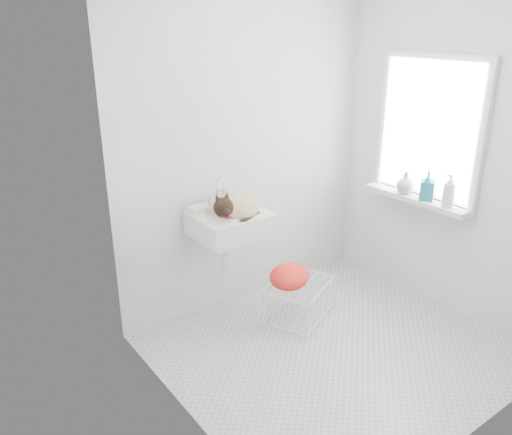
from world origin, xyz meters
TOP-DOWN VIEW (x-y plane):
  - floor at (0.00, 0.00)m, footprint 2.20×2.00m
  - back_wall at (0.00, 1.00)m, footprint 2.20×0.02m
  - right_wall at (1.10, 0.00)m, footprint 0.02×2.00m
  - left_wall at (-1.10, 0.00)m, footprint 0.02×2.00m
  - window_glass at (1.09, 0.20)m, footprint 0.01×0.80m
  - window_frame at (1.07, 0.20)m, footprint 0.04×0.90m
  - windowsill at (1.01, 0.20)m, footprint 0.16×0.88m
  - sink at (-0.34, 0.74)m, footprint 0.50×0.44m
  - faucet at (-0.34, 0.92)m, footprint 0.18×0.13m
  - cat at (-0.33, 0.72)m, footprint 0.44×0.38m
  - wire_rack at (0.07, 0.44)m, footprint 0.59×0.52m
  - towel at (-0.02, 0.46)m, footprint 0.42×0.40m
  - bottle_a at (1.00, -0.08)m, footprint 0.09×0.09m
  - bottle_b at (1.00, 0.10)m, footprint 0.14×0.14m
  - bottle_c at (1.00, 0.30)m, footprint 0.16×0.16m

SIDE VIEW (x-z plane):
  - floor at x=0.00m, z-range -0.01..0.01m
  - wire_rack at x=0.07m, z-range 0.00..0.30m
  - towel at x=-0.02m, z-range 0.26..0.40m
  - windowsill at x=1.01m, z-range 0.81..0.85m
  - sink at x=-0.34m, z-range 0.75..0.95m
  - bottle_a at x=1.00m, z-range 0.75..0.95m
  - bottle_b at x=1.00m, z-range 0.74..0.96m
  - bottle_c at x=1.00m, z-range 0.76..0.94m
  - cat at x=-0.33m, z-range 0.76..1.02m
  - faucet at x=-0.34m, z-range 0.90..1.08m
  - back_wall at x=0.00m, z-range 0.00..2.50m
  - right_wall at x=1.10m, z-range 0.00..2.50m
  - left_wall at x=-1.10m, z-range 0.00..2.50m
  - window_glass at x=1.09m, z-range 0.85..1.85m
  - window_frame at x=1.07m, z-range 0.80..1.90m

